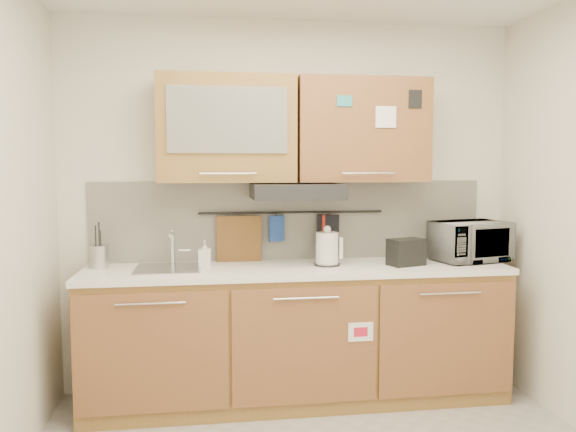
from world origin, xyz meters
name	(u,v)px	position (x,y,z in m)	size (l,w,h in m)	color
wall_back	(291,206)	(0.00, 1.50, 1.30)	(3.20, 3.20, 0.00)	silver
base_cabinet	(298,341)	(0.00, 1.19, 0.41)	(2.80, 0.64, 0.88)	olive
countertop	(298,269)	(0.00, 1.19, 0.90)	(2.82, 0.62, 0.04)	white
backsplash	(291,220)	(0.00, 1.49, 1.20)	(2.80, 0.02, 0.56)	silver
upper_cabinets	(294,130)	(0.00, 1.32, 1.83)	(1.82, 0.37, 0.70)	olive
range_hood	(296,191)	(0.00, 1.25, 1.42)	(0.60, 0.46, 0.10)	black
sink	(168,268)	(-0.85, 1.21, 0.92)	(0.42, 0.40, 0.26)	silver
utensil_rail	(292,212)	(0.00, 1.45, 1.26)	(0.02, 0.02, 1.30)	black
utensil_crock	(99,256)	(-1.30, 1.31, 1.00)	(0.14, 0.14, 0.30)	#B5B4B9
kettle	(327,250)	(0.20, 1.19, 1.03)	(0.20, 0.20, 0.27)	silver
toaster	(406,252)	(0.73, 1.12, 1.01)	(0.27, 0.21, 0.18)	black
microwave	(470,241)	(1.24, 1.23, 1.06)	(0.50, 0.34, 0.28)	#999999
soap_bottle	(205,253)	(-0.61, 1.28, 1.01)	(0.08, 0.08, 0.17)	#999999
cutting_board	(239,244)	(-0.38, 1.44, 1.05)	(0.31, 0.02, 0.39)	brown
oven_mitt	(277,228)	(-0.11, 1.44, 1.15)	(0.11, 0.03, 0.18)	#214499
dark_pouch	(328,232)	(0.26, 1.44, 1.12)	(0.16, 0.04, 0.24)	black
pot_holder	(330,225)	(0.27, 1.44, 1.17)	(0.12, 0.02, 0.15)	#B62818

